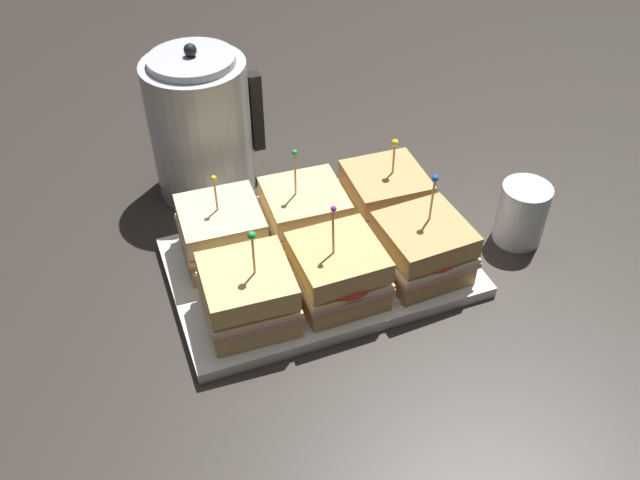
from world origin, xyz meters
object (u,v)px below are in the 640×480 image
Objects in this scene: sandwich_back_right at (385,196)px; serving_platter at (320,267)px; sandwich_front_right at (423,249)px; sandwich_front_left at (248,295)px; kettle_steel at (201,126)px; sandwich_back_left at (222,233)px; drinking_glass at (522,213)px; sandwich_back_center at (303,215)px; sandwich_front_center at (336,272)px.

serving_platter is at bearing -154.65° from sandwich_back_right.
serving_platter is 0.16m from sandwich_front_right.
sandwich_back_right is at bearing 25.35° from serving_platter.
sandwich_front_left is 0.35m from kettle_steel.
sandwich_back_left is 1.00× the size of sandwich_back_right.
drinking_glass is at bearing -13.47° from sandwich_back_left.
serving_platter is 0.16m from sandwich_back_right.
kettle_steel is at bearing 116.35° from sandwich_back_center.
sandwich_back_right reaches higher than serving_platter.
sandwich_back_center is (0.00, 0.13, -0.00)m from sandwich_front_center.
sandwich_front_left is 0.29m from sandwich_back_right.
sandwich_front_right is 0.99× the size of sandwich_back_center.
serving_platter is at bearing 87.99° from sandwich_front_center.
sandwich_front_right is (0.13, -0.07, 0.05)m from serving_platter.
sandwich_back_left is (-0.13, 0.07, 0.05)m from serving_platter.
sandwich_front_right reaches higher than drinking_glass.
serving_platter is 2.67× the size of sandwich_back_center.
sandwich_front_center is at bearing -0.43° from sandwich_front_left.
serving_platter is 0.16m from sandwich_back_left.
serving_platter is 0.09m from sandwich_front_center.
serving_platter is at bearing -28.02° from sandwich_back_left.
sandwich_front_left is 0.26m from sandwich_front_right.
sandwich_front_left is 0.59× the size of kettle_steel.
sandwich_front_right is 1.63× the size of drinking_glass.
sandwich_back_center is 0.62× the size of kettle_steel.
sandwich_front_right is at bearing -171.35° from drinking_glass.
kettle_steel is (-0.24, 0.34, 0.06)m from sandwich_front_right.
serving_platter is 2.68× the size of sandwich_front_center.
sandwich_back_center is at bearing -1.44° from sandwich_back_left.
sandwich_back_center reaches higher than sandwich_back_left.
sandwich_front_left reaches higher than serving_platter.
sandwich_front_right reaches higher than sandwich_front_left.
drinking_glass is (0.19, 0.03, -0.01)m from sandwich_front_right.
serving_platter is 2.70× the size of sandwich_front_right.
sandwich_front_center is 0.62× the size of kettle_steel.
sandwich_back_center reaches higher than serving_platter.
sandwich_back_right is (0.14, 0.13, 0.00)m from sandwich_front_center.
sandwich_front_left is at bearing -153.43° from sandwich_back_right.
sandwich_front_center is at bearing -179.56° from sandwich_front_right.
serving_platter is at bearing -88.01° from sandwich_back_center.
sandwich_back_left is at bearing 151.98° from serving_platter.
drinking_glass is at bearing 5.24° from sandwich_front_center.
serving_platter is 4.39× the size of drinking_glass.
drinking_glass is at bearing -17.93° from sandwich_back_center.
serving_platter is 0.33m from drinking_glass.
sandwich_front_right is at bearing -55.08° from kettle_steel.
kettle_steel is at bearing 86.05° from sandwich_front_left.
serving_platter is 3.01× the size of sandwich_back_left.
sandwich_front_right is at bearing 0.44° from sandwich_front_center.
kettle_steel is at bearing 124.92° from sandwich_front_right.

